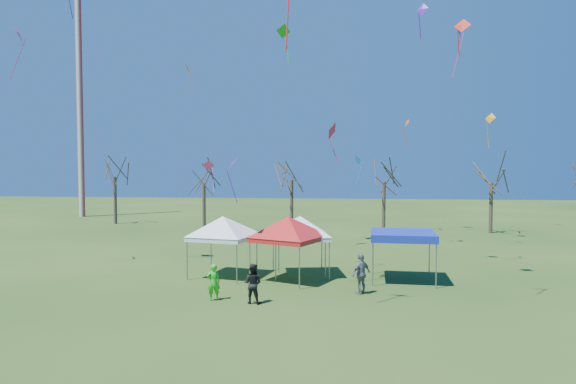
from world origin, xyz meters
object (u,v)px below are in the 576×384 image
object	(u,v)px
radio_mast	(80,109)
tree_0	(115,160)
tree_3	(384,164)
person_dark	(253,284)
tree_4	(492,164)
tree_2	(292,162)
tent_blue	(403,236)
tent_white_mid	(300,220)
tent_red	(288,221)
person_grey	(361,274)
tent_white_west	(223,220)
tree_1	(204,167)
person_green	(213,282)

from	to	relation	value
radio_mast	tree_0	bearing A→B (deg)	-42.77
tree_3	person_dark	bearing A→B (deg)	-106.52
tree_0	tree_4	xyz separation A→B (m)	(36.20, -3.38, -0.43)
tree_0	tree_4	bearing A→B (deg)	-5.34
tree_2	tent_blue	bearing A→B (deg)	-68.90
tree_0	tent_white_mid	world-z (taller)	tree_0
tent_red	radio_mast	bearing A→B (deg)	132.10
person_grey	person_dark	world-z (taller)	person_grey
tree_3	person_grey	size ratio (longest dim) A/B	4.18
tent_white_mid	person_dark	bearing A→B (deg)	-104.44
radio_mast	tent_blue	distance (m)	46.07
tree_2	tree_3	world-z (taller)	tree_2
radio_mast	tree_2	size ratio (longest dim) A/B	3.06
tree_2	tent_blue	distance (m)	22.16
tree_3	tent_white_west	world-z (taller)	tree_3
tree_2	person_grey	distance (m)	24.62
tree_4	radio_mast	bearing A→B (deg)	167.01
tent_white_mid	tree_0	bearing A→B (deg)	132.84
tent_white_west	tree_1	bearing A→B (deg)	108.20
tent_white_mid	person_dark	xyz separation A→B (m)	(-1.54, -5.96, -2.14)
radio_mast	person_green	bearing A→B (deg)	-54.62
tree_0	tree_1	size ratio (longest dim) A/B	1.12
person_green	person_dark	xyz separation A→B (m)	(1.81, -0.31, 0.06)
tree_2	tent_white_west	bearing A→B (deg)	-94.56
tent_white_west	person_grey	distance (m)	8.13
tree_3	tree_4	xyz separation A→B (m)	(9.32, -0.04, -0.02)
tent_white_mid	tent_red	size ratio (longest dim) A/B	1.02
tent_red	tent_blue	size ratio (longest dim) A/B	1.19
tent_white_west	tent_red	xyz separation A→B (m)	(3.59, -0.58, 0.08)
tree_0	tent_red	world-z (taller)	tree_0
radio_mast	person_dark	distance (m)	45.57
person_grey	tent_red	bearing A→B (deg)	-78.61
tent_white_west	person_dark	bearing A→B (deg)	-63.87
person_grey	tree_0	bearing A→B (deg)	-92.50
tree_0	tree_3	size ratio (longest dim) A/B	1.07
tree_1	person_dark	world-z (taller)	tree_1
radio_mast	person_grey	bearing A→B (deg)	-46.53
tree_1	person_green	bearing A→B (deg)	-73.58
tree_1	tree_3	distance (m)	16.81
radio_mast	tent_white_mid	xyz separation A→B (m)	(28.09, -29.19, -9.50)
tree_2	person_grey	bearing A→B (deg)	-76.44
tree_0	person_grey	world-z (taller)	tree_0
radio_mast	tent_white_mid	size ratio (longest dim) A/B	6.02
tree_1	tree_2	size ratio (longest dim) A/B	0.92
radio_mast	tree_1	bearing A→B (deg)	-28.48
tree_0	tent_white_west	size ratio (longest dim) A/B	2.03
tree_1	tent_white_mid	distance (m)	22.79
tree_0	person_dark	xyz separation A→B (m)	(19.41, -28.54, -5.62)
tree_4	tent_white_mid	size ratio (longest dim) A/B	1.90
tree_2	tent_blue	world-z (taller)	tree_2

